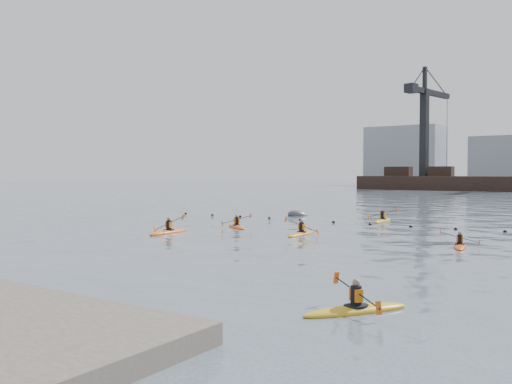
# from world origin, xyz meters

# --- Properties ---
(ground) EXTENTS (400.00, 400.00, 0.00)m
(ground) POSITION_xyz_m (0.00, 0.00, 0.00)
(ground) COLOR #3C4D57
(ground) RESTS_ON ground
(float_line) EXTENTS (33.24, 0.73, 0.24)m
(float_line) POSITION_xyz_m (-0.50, 22.53, 0.03)
(float_line) COLOR black
(float_line) RESTS_ON ground
(kayaker_0) EXTENTS (2.47, 3.59, 1.37)m
(kayaker_0) POSITION_xyz_m (-7.41, 10.14, 0.11)
(kayaker_0) COLOR orange
(kayaker_0) RESTS_ON ground
(kayaker_1) EXTENTS (2.32, 3.06, 1.05)m
(kayaker_1) POSITION_xyz_m (10.28, -1.28, 0.10)
(kayaker_1) COLOR gold
(kayaker_1) RESTS_ON ground
(kayaker_2) EXTENTS (2.95, 2.44, 1.08)m
(kayaker_2) POSITION_xyz_m (-5.89, 15.26, 0.10)
(kayaker_2) COLOR #EA5916
(kayaker_2) RESTS_ON ground
(kayaker_3) EXTENTS (2.32, 3.41, 1.22)m
(kayaker_3) POSITION_xyz_m (0.02, 13.91, 0.10)
(kayaker_3) COLOR orange
(kayaker_3) RESTS_ON ground
(kayaker_4) EXTENTS (1.93, 2.93, 0.98)m
(kayaker_4) POSITION_xyz_m (9.36, 13.66, 0.09)
(kayaker_4) COLOR #D24813
(kayaker_4) RESTS_ON ground
(kayaker_5) EXTENTS (2.42, 3.59, 1.23)m
(kayaker_5) POSITION_xyz_m (0.72, 25.45, 0.11)
(kayaker_5) COLOR gold
(kayaker_5) RESTS_ON ground
(mooring_buoy) EXTENTS (2.18, 2.39, 1.36)m
(mooring_buoy) POSITION_xyz_m (-7.48, 26.57, 0.00)
(mooring_buoy) COLOR #3C3E41
(mooring_buoy) RESTS_ON ground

